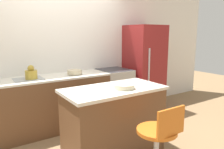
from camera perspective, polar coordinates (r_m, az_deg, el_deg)
The scene contains 10 objects.
ground_plane at distance 3.88m, azimuth -9.27°, elevation -14.56°, with size 14.00×14.00×0.00m, color #8E704C.
wall_back at distance 4.16m, azimuth -13.68°, elevation 5.62°, with size 8.00×0.06×2.60m.
back_counter at distance 3.91m, azimuth -15.54°, elevation -7.28°, with size 1.99×0.63×0.94m.
kitchen_island at distance 3.06m, azimuth 0.46°, elevation -11.99°, with size 1.37×0.70×0.93m.
oven_range at distance 4.45m, azimuth 0.59°, elevation -4.64°, with size 0.59×0.64×0.94m.
refrigerator at distance 4.79m, azimuth 8.37°, elevation 1.72°, with size 0.70×0.72×1.82m.
stool_chair at distance 2.58m, azimuth 12.03°, elevation -17.34°, with size 0.45×0.45×0.91m.
kettle at distance 3.65m, azimuth -20.37°, elevation 0.26°, with size 0.18×0.18×0.22m.
mixing_bowl at distance 3.88m, azimuth -9.75°, elevation 0.64°, with size 0.25×0.25×0.08m.
fruit_bowl at distance 2.87m, azimuth 3.17°, elevation -3.11°, with size 0.27×0.27×0.06m.
Camera 1 is at (-1.40, -3.22, 1.65)m, focal length 35.00 mm.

